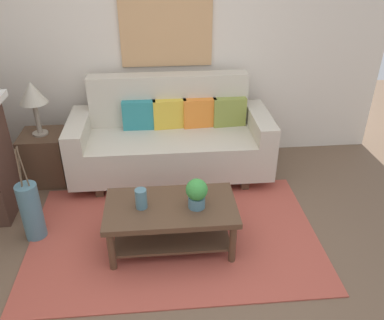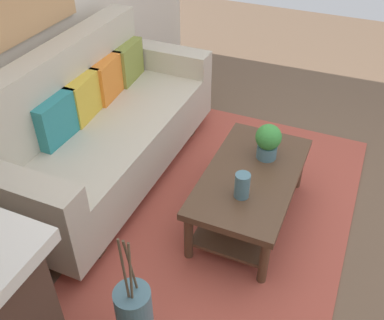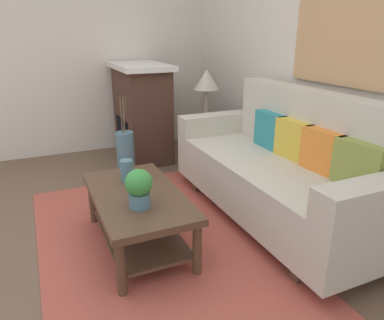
{
  "view_description": "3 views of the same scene",
  "coord_description": "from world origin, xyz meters",
  "views": [
    {
      "loc": [
        -0.09,
        -2.31,
        2.42
      ],
      "look_at": [
        0.21,
        1.02,
        0.49
      ],
      "focal_mm": 37.42,
      "sensor_mm": 36.0,
      "label": 1
    },
    {
      "loc": [
        -2.27,
        -0.14,
        2.32
      ],
      "look_at": [
        -0.1,
        0.79,
        0.47
      ],
      "focal_mm": 41.13,
      "sensor_mm": 36.0,
      "label": 2
    },
    {
      "loc": [
        2.27,
        -0.21,
        1.53
      ],
      "look_at": [
        -0.07,
        0.84,
        0.6
      ],
      "focal_mm": 33.75,
      "sensor_mm": 36.0,
      "label": 3
    }
  ],
  "objects": [
    {
      "name": "table_lamp",
      "position": [
        -1.34,
        1.59,
        0.99
      ],
      "size": [
        0.28,
        0.28,
        0.57
      ],
      "color": "gray",
      "rests_on": "side_table"
    },
    {
      "name": "floor_vase_branch_c",
      "position": [
        -1.25,
        0.59,
        0.73
      ],
      "size": [
        0.03,
        0.02,
        0.36
      ],
      "primitive_type": "cylinder",
      "rotation": [
        0.01,
        0.05,
        0.0
      ],
      "color": "brown",
      "rests_on": "floor_vase"
    },
    {
      "name": "throw_pillow_teal",
      "position": [
        -0.3,
        1.72,
        0.68
      ],
      "size": [
        0.36,
        0.13,
        0.32
      ],
      "primitive_type": "cube",
      "rotation": [
        0.0,
        0.0,
        -0.01
      ],
      "color": "teal",
      "rests_on": "couch"
    },
    {
      "name": "floor_vase_branch_a",
      "position": [
        -1.22,
        0.61,
        0.73
      ],
      "size": [
        0.05,
        0.03,
        0.36
      ],
      "primitive_type": "cylinder",
      "rotation": [
        -0.05,
        -0.1,
        0.0
      ],
      "color": "brown",
      "rests_on": "floor_vase"
    },
    {
      "name": "throw_pillow_olive",
      "position": [
        0.68,
        1.72,
        0.68
      ],
      "size": [
        0.37,
        0.15,
        0.32
      ],
      "primitive_type": "cube",
      "rotation": [
        0.0,
        0.0,
        0.08
      ],
      "color": "olive",
      "rests_on": "couch"
    },
    {
      "name": "area_rug",
      "position": [
        0.0,
        0.5,
        0.01
      ],
      "size": [
        2.57,
        1.64,
        0.01
      ],
      "primitive_type": "cube",
      "color": "#B24C3D",
      "rests_on": "ground_plane"
    },
    {
      "name": "throw_pillow_mustard",
      "position": [
        0.02,
        1.72,
        0.68
      ],
      "size": [
        0.37,
        0.15,
        0.32
      ],
      "primitive_type": "cube",
      "rotation": [
        0.0,
        0.0,
        0.08
      ],
      "color": "gold",
      "rests_on": "couch"
    },
    {
      "name": "floor_vase_branch_b",
      "position": [
        -1.25,
        0.63,
        0.73
      ],
      "size": [
        0.04,
        0.04,
        0.36
      ],
      "primitive_type": "cylinder",
      "rotation": [
        -0.09,
        0.07,
        0.0
      ],
      "color": "brown",
      "rests_on": "floor_vase"
    },
    {
      "name": "potted_plant_tabletop",
      "position": [
        0.19,
        0.35,
        0.57
      ],
      "size": [
        0.18,
        0.18,
        0.26
      ],
      "color": "slate",
      "rests_on": "coffee_table"
    },
    {
      "name": "framed_painting",
      "position": [
        0.02,
        2.06,
        1.53
      ],
      "size": [
        0.99,
        0.03,
        0.83
      ],
      "primitive_type": "cube",
      "color": "tan"
    },
    {
      "name": "throw_pillow_orange",
      "position": [
        0.35,
        1.72,
        0.68
      ],
      "size": [
        0.37,
        0.15,
        0.32
      ],
      "primitive_type": "cube",
      "rotation": [
        0.0,
        0.0,
        0.09
      ],
      "color": "orange",
      "rests_on": "couch"
    },
    {
      "name": "ground_plane",
      "position": [
        0.0,
        0.0,
        0.0
      ],
      "size": [
        9.05,
        9.05,
        0.0
      ],
      "primitive_type": "plane",
      "color": "brown"
    },
    {
      "name": "wall_left",
      "position": [
        -2.57,
        0.54,
        1.35
      ],
      "size": [
        0.1,
        5.08,
        2.7
      ],
      "primitive_type": "cube",
      "color": "beige",
      "rests_on": "ground_plane"
    },
    {
      "name": "side_table",
      "position": [
        -1.34,
        1.59,
        0.28
      ],
      "size": [
        0.44,
        0.44,
        0.56
      ],
      "primitive_type": "cube",
      "color": "#513826",
      "rests_on": "ground_plane"
    },
    {
      "name": "tabletop_vase",
      "position": [
        -0.27,
        0.38,
        0.52
      ],
      "size": [
        0.1,
        0.1,
        0.17
      ],
      "primitive_type": "cylinder",
      "color": "slate",
      "rests_on": "coffee_table"
    },
    {
      "name": "floor_vase",
      "position": [
        -1.24,
        0.61,
        0.28
      ],
      "size": [
        0.18,
        0.18,
        0.55
      ],
      "primitive_type": "cylinder",
      "color": "slate",
      "rests_on": "ground_plane"
    },
    {
      "name": "coffee_table",
      "position": [
        -0.03,
        0.39,
        0.31
      ],
      "size": [
        1.1,
        0.6,
        0.43
      ],
      "color": "#513826",
      "rests_on": "ground_plane"
    },
    {
      "name": "wall_back",
      "position": [
        0.0,
        2.13,
        1.35
      ],
      "size": [
        5.05,
        0.1,
        2.7
      ],
      "primitive_type": "cube",
      "color": "beige",
      "rests_on": "ground_plane"
    },
    {
      "name": "fireplace",
      "position": [
        -1.97,
        1.01,
        0.59
      ],
      "size": [
        1.02,
        0.58,
        1.16
      ],
      "color": "#472D23",
      "rests_on": "ground_plane"
    },
    {
      "name": "couch",
      "position": [
        0.02,
        1.6,
        0.43
      ],
      "size": [
        2.13,
        0.84,
        1.08
      ],
      "color": "beige",
      "rests_on": "ground_plane"
    }
  ]
}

